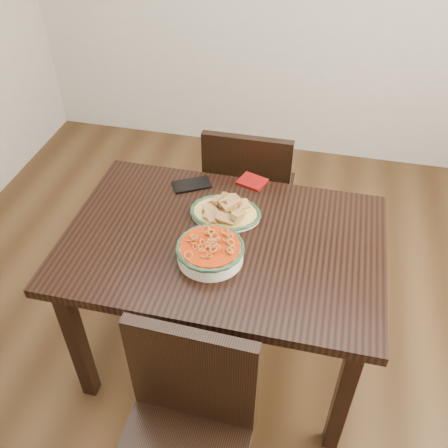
% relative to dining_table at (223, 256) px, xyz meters
% --- Properties ---
extents(floor, '(3.50, 3.50, 0.00)m').
position_rel_dining_table_xyz_m(floor, '(-0.01, 0.13, -0.65)').
color(floor, '#362311').
rests_on(floor, ground).
extents(dining_table, '(1.23, 0.82, 0.75)m').
position_rel_dining_table_xyz_m(dining_table, '(0.00, 0.00, 0.00)').
color(dining_table, black).
rests_on(dining_table, ground).
extents(chair_far, '(0.42, 0.42, 0.89)m').
position_rel_dining_table_xyz_m(chair_far, '(-0.01, 0.63, -0.16)').
color(chair_far, black).
rests_on(chair_far, ground).
extents(chair_near, '(0.43, 0.43, 0.89)m').
position_rel_dining_table_xyz_m(chair_near, '(0.03, -0.66, -0.16)').
color(chair_near, black).
rests_on(chair_near, ground).
extents(fish_plate, '(0.29, 0.22, 0.11)m').
position_rel_dining_table_xyz_m(fish_plate, '(-0.02, 0.14, 0.14)').
color(fish_plate, silver).
rests_on(fish_plate, dining_table).
extents(noodle_bowl, '(0.25, 0.25, 0.08)m').
position_rel_dining_table_xyz_m(noodle_bowl, '(-0.02, -0.11, 0.14)').
color(noodle_bowl, white).
rests_on(noodle_bowl, dining_table).
extents(smartphone, '(0.19, 0.16, 0.01)m').
position_rel_dining_table_xyz_m(smartphone, '(-0.21, 0.30, 0.10)').
color(smartphone, black).
rests_on(smartphone, dining_table).
extents(napkin, '(0.14, 0.13, 0.01)m').
position_rel_dining_table_xyz_m(napkin, '(0.04, 0.38, 0.10)').
color(napkin, maroon).
rests_on(napkin, dining_table).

